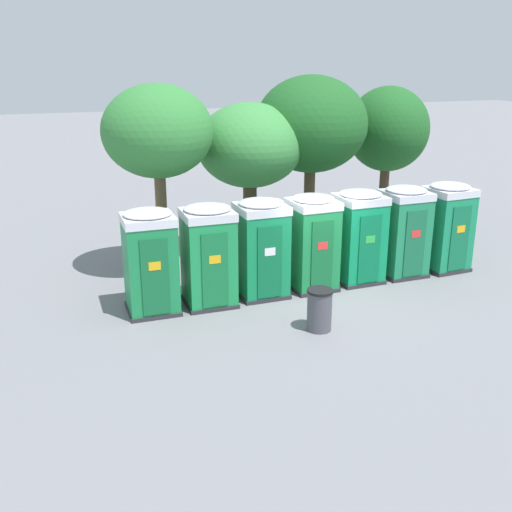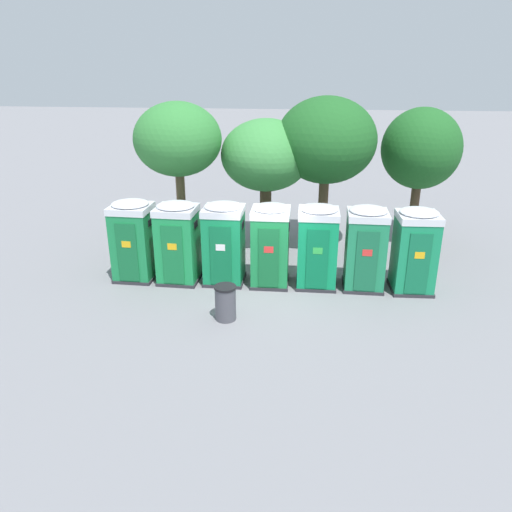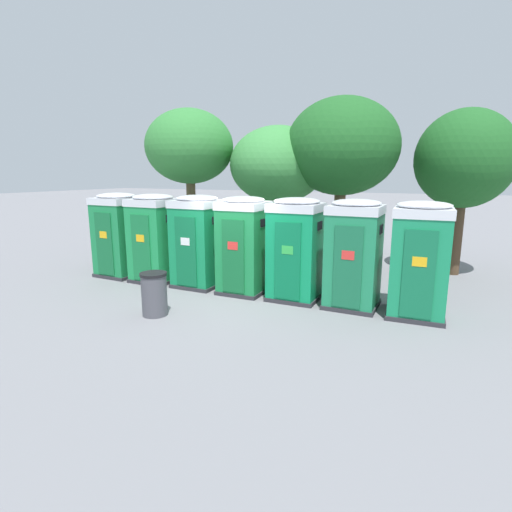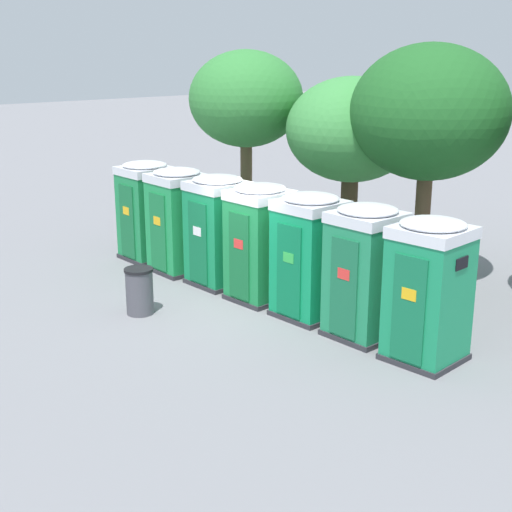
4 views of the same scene
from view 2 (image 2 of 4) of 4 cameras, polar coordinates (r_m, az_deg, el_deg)
name	(u,v)px [view 2 (image 2 of 4)]	position (r m, az deg, el deg)	size (l,w,h in m)	color
ground_plane	(269,289)	(15.25, 1.46, -3.79)	(120.00, 120.00, 0.00)	slate
portapotty_0	(134,240)	(16.02, -13.82, 1.80)	(1.25, 1.23, 2.54)	#2D2D33
portapotty_1	(178,242)	(15.55, -8.92, 1.58)	(1.27, 1.23, 2.54)	#2D2D33
portapotty_2	(224,243)	(15.33, -3.68, 1.51)	(1.23, 1.21, 2.54)	#2D2D33
portapotty_3	(270,245)	(15.14, 1.63, 1.28)	(1.17, 1.21, 2.54)	#2D2D33
portapotty_4	(317,246)	(15.15, 7.03, 1.14)	(1.22, 1.21, 2.54)	#2D2D33
portapotty_5	(365,248)	(15.25, 12.39, 0.92)	(1.21, 1.21, 2.54)	#2D2D33
portapotty_6	(415,250)	(15.44, 17.67, 0.64)	(1.25, 1.25, 2.54)	#2D2D33
street_tree_0	(266,156)	(17.95, 1.14, 11.35)	(3.19, 3.19, 4.65)	#4C3826
street_tree_1	(421,149)	(19.36, 18.34, 11.50)	(2.85, 2.85, 4.99)	#4C3826
street_tree_2	(178,140)	(17.57, -8.93, 12.94)	(2.99, 2.99, 5.26)	brown
street_tree_3	(326,141)	(17.92, 8.02, 12.89)	(3.49, 3.49, 5.41)	brown
trash_can	(226,303)	(13.36, -3.50, -5.34)	(0.59, 0.59, 0.97)	#4C4C54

